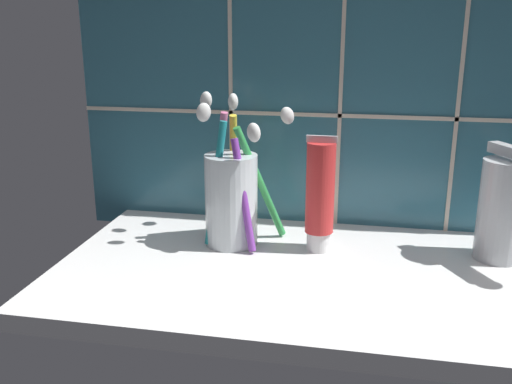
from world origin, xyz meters
The scene contains 5 objects.
sink_counter centered at (0.00, 0.00, 1.00)cm, with size 58.24×32.23×2.00cm, color white.
tile_wall_backsplash centered at (0.01, 16.36, 22.28)cm, with size 68.24×1.72×44.55cm.
toothbrush_cup centered at (-10.79, 5.86, 8.37)cm, with size 12.47×11.05×18.69cm.
toothpaste_tube centered at (-0.26, 5.70, 8.99)cm, with size 3.58×3.41×14.11cm.
sink_faucet centered at (21.14, 6.60, 8.52)cm, with size 7.54×10.92×13.44cm.
Camera 1 is at (5.02, -59.06, 28.69)cm, focal length 40.00 mm.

